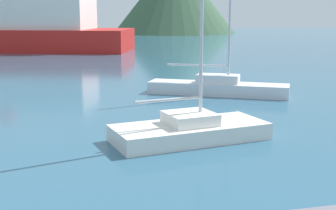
{
  "coord_description": "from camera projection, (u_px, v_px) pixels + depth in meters",
  "views": [
    {
      "loc": [
        -1.83,
        -1.34,
        4.29
      ],
      "look_at": [
        0.36,
        14.0,
        1.2
      ],
      "focal_mm": 50.0,
      "sensor_mm": 36.0,
      "label": 1
    }
  ],
  "objects": [
    {
      "name": "sailboat_inner",
      "position": [
        190.0,
        128.0,
        15.85
      ],
      "size": [
        5.63,
        3.5,
        9.91
      ],
      "rotation": [
        0.0,
        0.0,
        0.27
      ],
      "color": "white",
      "rests_on": "ground_plane"
    },
    {
      "name": "sailboat_middle",
      "position": [
        218.0,
        86.0,
        24.57
      ],
      "size": [
        7.31,
        4.29,
        7.92
      ],
      "rotation": [
        0.0,
        0.0,
        -0.41
      ],
      "color": "silver",
      "rests_on": "ground_plane"
    },
    {
      "name": "ferry_distant",
      "position": [
        1.0,
        25.0,
        52.8
      ],
      "size": [
        30.23,
        15.11,
        8.05
      ],
      "rotation": [
        0.0,
        0.0,
        -0.24
      ],
      "color": "red",
      "rests_on": "ground_plane"
    }
  ]
}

